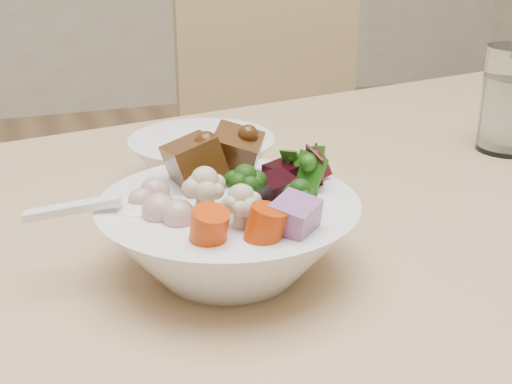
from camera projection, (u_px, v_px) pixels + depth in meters
chair_far at (285, 181)px, 1.42m from camera, size 0.39×0.39×0.82m
food_bowl at (230, 231)px, 0.58m from camera, size 0.21×0.21×0.11m
soup_spoon at (122, 211)px, 0.55m from camera, size 0.11×0.05×0.02m
water_glass at (512, 104)px, 0.86m from camera, size 0.07×0.07×0.13m
side_bowl at (202, 161)px, 0.77m from camera, size 0.16×0.16×0.05m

